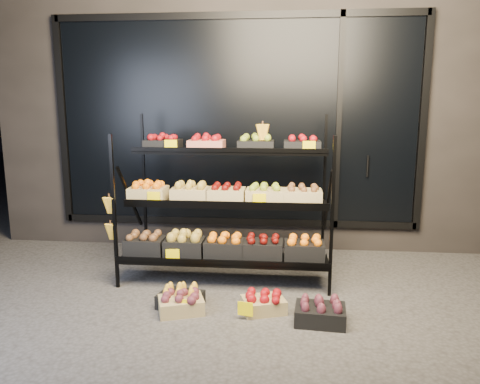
# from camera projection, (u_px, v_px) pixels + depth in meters

# --- Properties ---
(ground) EXTENTS (24.00, 24.00, 0.00)m
(ground) POSITION_uv_depth(u_px,v_px,m) (219.00, 299.00, 4.32)
(ground) COLOR #514F4C
(ground) RESTS_ON ground
(building) EXTENTS (6.00, 2.08, 3.50)m
(building) POSITION_uv_depth(u_px,v_px,m) (244.00, 105.00, 6.52)
(building) COLOR #2D2826
(building) RESTS_ON ground
(display_rack) EXTENTS (2.18, 1.02, 1.68)m
(display_rack) POSITION_uv_depth(u_px,v_px,m) (225.00, 202.00, 4.76)
(display_rack) COLOR black
(display_rack) RESTS_ON ground
(tag_floor_a) EXTENTS (0.13, 0.01, 0.12)m
(tag_floor_a) POSITION_uv_depth(u_px,v_px,m) (184.00, 311.00, 3.94)
(tag_floor_a) COLOR #FEE200
(tag_floor_a) RESTS_ON ground
(tag_floor_b) EXTENTS (0.13, 0.01, 0.12)m
(tag_floor_b) POSITION_uv_depth(u_px,v_px,m) (245.00, 313.00, 3.89)
(tag_floor_b) COLOR #FEE200
(tag_floor_b) RESTS_ON ground
(floor_crate_left) EXTENTS (0.45, 0.39, 0.19)m
(floor_crate_left) POSITION_uv_depth(u_px,v_px,m) (181.00, 302.00, 4.03)
(floor_crate_left) COLOR tan
(floor_crate_left) RESTS_ON ground
(floor_crate_midleft) EXTENTS (0.42, 0.35, 0.19)m
(floor_crate_midleft) POSITION_uv_depth(u_px,v_px,m) (180.00, 297.00, 4.14)
(floor_crate_midleft) COLOR black
(floor_crate_midleft) RESTS_ON ground
(floor_crate_midright) EXTENTS (0.42, 0.36, 0.19)m
(floor_crate_midright) POSITION_uv_depth(u_px,v_px,m) (264.00, 302.00, 4.04)
(floor_crate_midright) COLOR tan
(floor_crate_midright) RESTS_ON ground
(floor_crate_right) EXTENTS (0.43, 0.33, 0.20)m
(floor_crate_right) POSITION_uv_depth(u_px,v_px,m) (320.00, 312.00, 3.84)
(floor_crate_right) COLOR black
(floor_crate_right) RESTS_ON ground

